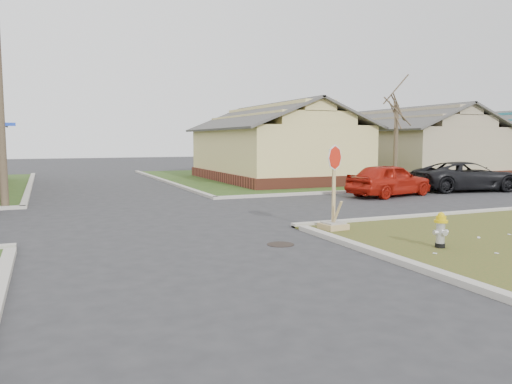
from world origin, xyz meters
name	(u,v)px	position (x,y,z in m)	size (l,w,h in m)	color
ground	(184,248)	(0.00, 0.00, 0.00)	(120.00, 120.00, 0.00)	#2A2A2D
verge_far_right	(414,173)	(22.00, 18.00, 0.03)	(37.00, 19.00, 0.05)	#294619
curbs	(143,217)	(0.00, 5.00, 0.00)	(80.00, 40.00, 0.12)	#AFA99E
manhole	(281,244)	(2.20, -0.50, 0.01)	(0.64, 0.64, 0.01)	black
side_house_yellow	(274,144)	(10.00, 16.50, 2.19)	(7.60, 11.60, 4.70)	brown
side_house_tan	(407,144)	(20.00, 16.50, 2.19)	(7.60, 11.60, 4.70)	brown
tree_mid_right	(396,146)	(14.00, 10.20, 2.15)	(0.22, 0.22, 4.20)	#423526
fire_hydrant	(441,228)	(5.26, -2.38, 0.49)	(0.30, 0.30, 0.80)	black
stop_sign	(334,211)	(4.28, 0.54, 0.54)	(0.65, 0.63, 2.28)	tan
red_sedan	(389,180)	(10.96, 6.76, 0.72)	(1.69, 4.20, 1.43)	#A9180C
dark_pickup	(467,176)	(15.84, 7.17, 0.70)	(2.33, 5.06, 1.41)	black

